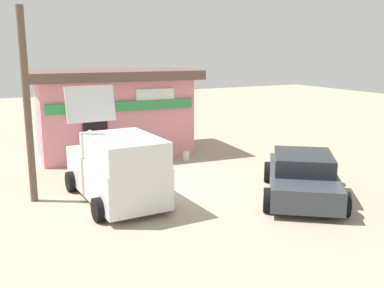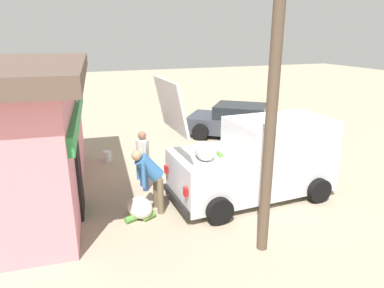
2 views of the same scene
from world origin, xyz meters
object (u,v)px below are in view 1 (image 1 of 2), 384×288
object	(u,v)px
storefront_bar	(113,111)
paint_bucket	(186,156)
delivery_van	(117,168)
parked_sedan	(302,176)
vendor_standing	(132,147)
unloaded_banana_pile	(87,169)
customer_bending	(93,149)

from	to	relation	value
storefront_bar	paint_bucket	size ratio (longest dim) A/B	20.60
delivery_van	parked_sedan	size ratio (longest dim) A/B	0.99
storefront_bar	vendor_standing	size ratio (longest dim) A/B	4.32
vendor_standing	unloaded_banana_pile	bearing A→B (deg)	163.65
delivery_van	unloaded_banana_pile	bearing A→B (deg)	91.33
unloaded_banana_pile	customer_bending	bearing A→B (deg)	-62.20
customer_bending	unloaded_banana_pile	bearing A→B (deg)	117.80
vendor_standing	customer_bending	bearing A→B (deg)	174.30
delivery_van	unloaded_banana_pile	world-z (taller)	delivery_van
customer_bending	unloaded_banana_pile	distance (m)	0.80
vendor_standing	customer_bending	world-z (taller)	vendor_standing
storefront_bar	customer_bending	distance (m)	3.58
parked_sedan	paint_bucket	xyz separation A→B (m)	(-1.02, 5.42, -0.44)
vendor_standing	storefront_bar	bearing A→B (deg)	83.11
storefront_bar	paint_bucket	world-z (taller)	storefront_bar
delivery_van	unloaded_banana_pile	distance (m)	3.15
vendor_standing	customer_bending	distance (m)	1.32
vendor_standing	paint_bucket	distance (m)	2.63
delivery_van	parked_sedan	xyz separation A→B (m)	(4.86, -2.12, -0.35)
delivery_van	customer_bending	bearing A→B (deg)	88.17
delivery_van	vendor_standing	xyz separation A→B (m)	(1.41, 2.63, -0.05)
parked_sedan	storefront_bar	bearing A→B (deg)	111.20
delivery_van	vendor_standing	world-z (taller)	delivery_van
vendor_standing	customer_bending	size ratio (longest dim) A/B	1.02
vendor_standing	unloaded_banana_pile	xyz separation A→B (m)	(-1.48, 0.43, -0.70)
storefront_bar	paint_bucket	bearing A→B (deg)	-50.72
unloaded_banana_pile	parked_sedan	bearing A→B (deg)	-46.42
customer_bending	unloaded_banana_pile	size ratio (longest dim) A/B	1.79
delivery_van	paint_bucket	bearing A→B (deg)	40.60
storefront_bar	customer_bending	xyz separation A→B (m)	(-1.70, -3.04, -0.82)
storefront_bar	delivery_van	size ratio (longest dim) A/B	1.59
customer_bending	delivery_van	bearing A→B (deg)	-91.83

